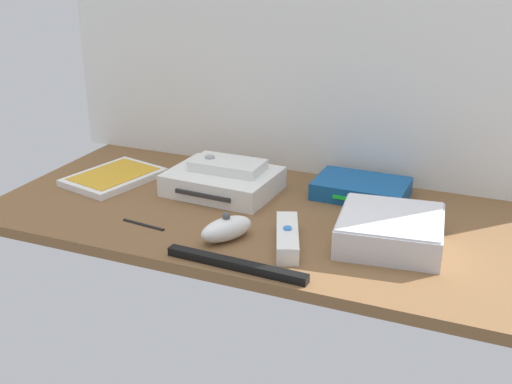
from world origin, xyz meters
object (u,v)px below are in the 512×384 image
(remote_wand, at_px, (287,237))
(remote_nunchuk, at_px, (229,229))
(sensor_bar, at_px, (236,264))
(remote_classic_pad, at_px, (228,165))
(game_case, at_px, (114,177))
(stylus_pen, at_px, (143,224))
(network_router, at_px, (361,189))
(mini_computer, at_px, (390,230))
(game_console, at_px, (223,182))

(remote_wand, xyz_separation_m, remote_nunchuk, (-0.10, -0.02, 0.01))
(sensor_bar, bearing_deg, remote_nunchuk, 123.75)
(remote_classic_pad, bearing_deg, remote_wand, -43.15)
(game_case, bearing_deg, stylus_pen, -29.92)
(remote_wand, relative_size, sensor_bar, 0.63)
(network_router, relative_size, sensor_bar, 0.75)
(remote_wand, xyz_separation_m, stylus_pen, (-0.27, -0.03, -0.01))
(game_case, relative_size, stylus_pen, 2.41)
(mini_computer, xyz_separation_m, network_router, (-0.10, 0.19, -0.01))
(game_console, height_order, remote_wand, game_console)
(remote_wand, bearing_deg, game_console, 118.02)
(remote_nunchuk, height_order, remote_classic_pad, remote_classic_pad)
(game_case, distance_m, remote_wand, 0.47)
(network_router, height_order, remote_wand, same)
(remote_wand, relative_size, remote_classic_pad, 1.05)
(game_console, bearing_deg, stylus_pen, -104.18)
(remote_wand, bearing_deg, sensor_bar, -134.37)
(mini_computer, relative_size, remote_classic_pad, 1.31)
(game_case, height_order, remote_wand, remote_wand)
(remote_classic_pad, bearing_deg, stylus_pen, -107.14)
(remote_wand, bearing_deg, mini_computer, 3.37)
(remote_nunchuk, relative_size, remote_classic_pad, 0.75)
(game_console, distance_m, mini_computer, 0.38)
(sensor_bar, bearing_deg, remote_classic_pad, 119.66)
(mini_computer, relative_size, game_case, 0.87)
(mini_computer, distance_m, remote_nunchuk, 0.27)
(remote_classic_pad, relative_size, sensor_bar, 0.60)
(mini_computer, relative_size, remote_nunchuk, 1.74)
(game_console, xyz_separation_m, stylus_pen, (-0.06, -0.20, -0.02))
(sensor_bar, bearing_deg, remote_wand, 69.02)
(network_router, relative_size, stylus_pen, 2.01)
(mini_computer, xyz_separation_m, sensor_bar, (-0.20, -0.18, -0.02))
(stylus_pen, bearing_deg, game_case, 136.47)
(game_console, relative_size, remote_nunchuk, 2.00)
(game_case, height_order, remote_nunchuk, remote_nunchuk)
(network_router, bearing_deg, stylus_pen, -138.29)
(game_case, bearing_deg, remote_wand, -4.45)
(game_case, distance_m, network_router, 0.52)
(game_console, height_order, sensor_bar, game_console)
(game_case, distance_m, remote_nunchuk, 0.38)
(game_console, height_order, game_case, game_console)
(game_console, height_order, remote_nunchuk, remote_nunchuk)
(game_console, distance_m, remote_wand, 0.27)
(mini_computer, distance_m, sensor_bar, 0.27)
(remote_classic_pad, height_order, stylus_pen, remote_classic_pad)
(game_console, distance_m, remote_classic_pad, 0.03)
(mini_computer, xyz_separation_m, remote_wand, (-0.16, -0.07, -0.01))
(remote_nunchuk, height_order, sensor_bar, remote_nunchuk)
(remote_nunchuk, relative_size, sensor_bar, 0.45)
(game_console, distance_m, game_case, 0.24)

